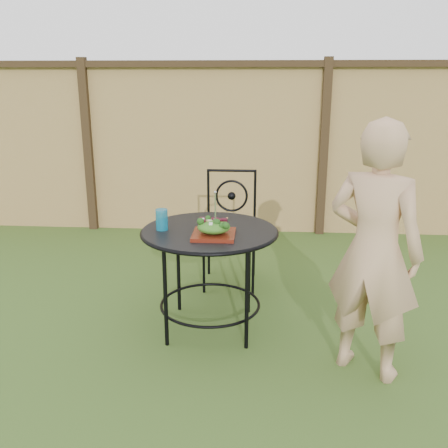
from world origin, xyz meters
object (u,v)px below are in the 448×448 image
at_px(patio_table, 210,249).
at_px(salad_plate, 214,235).
at_px(diner, 374,252).
at_px(patio_chair, 230,225).

bearing_deg(patio_table, salad_plate, -73.48).
bearing_deg(diner, salad_plate, 13.27).
bearing_deg(diner, patio_table, 6.71).
bearing_deg(patio_chair, salad_plate, -92.77).
height_order(patio_table, diner, diner).
relative_size(patio_chair, diner, 0.63).
bearing_deg(diner, patio_chair, -24.05).
relative_size(patio_table, diner, 0.61).
distance_m(patio_chair, salad_plate, 1.01).
height_order(patio_chair, salad_plate, patio_chair).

